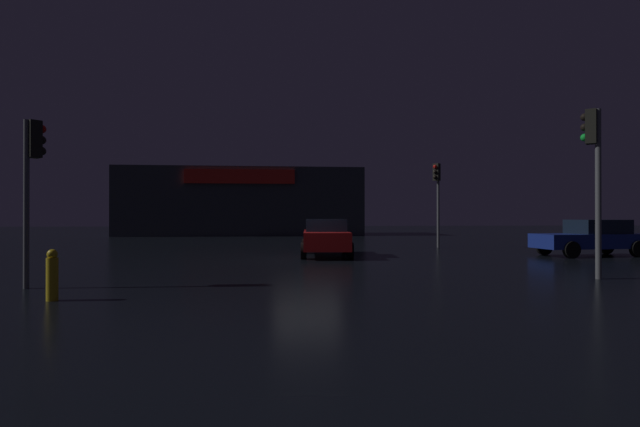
{
  "coord_description": "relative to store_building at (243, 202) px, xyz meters",
  "views": [
    {
      "loc": [
        -1.38,
        -18.52,
        1.66
      ],
      "look_at": [
        0.78,
        2.96,
        1.76
      ],
      "focal_mm": 27.69,
      "sensor_mm": 36.0,
      "label": 1
    }
  ],
  "objects": [
    {
      "name": "ground_plane",
      "position": [
        3.8,
        -25.21,
        -2.83
      ],
      "size": [
        120.0,
        120.0,
        0.0
      ],
      "primitive_type": "plane",
      "color": "black"
    },
    {
      "name": "store_building",
      "position": [
        0.0,
        0.0,
        0.0
      ],
      "size": [
        20.21,
        8.11,
        5.65
      ],
      "color": "#33383D",
      "rests_on": "ground"
    },
    {
      "name": "traffic_signal_main",
      "position": [
        11.04,
        -18.87,
        0.3
      ],
      "size": [
        0.43,
        0.41,
        4.37
      ],
      "color": "#595B60",
      "rests_on": "ground"
    },
    {
      "name": "traffic_signal_opposite",
      "position": [
        -3.03,
        -31.81,
        0.01
      ],
      "size": [
        0.42,
        0.42,
        3.85
      ],
      "color": "#595B60",
      "rests_on": "ground"
    },
    {
      "name": "traffic_signal_cross_left",
      "position": [
        10.9,
        -31.54,
        0.31
      ],
      "size": [
        0.43,
        0.42,
        4.47
      ],
      "color": "#595B60",
      "rests_on": "ground"
    },
    {
      "name": "car_near",
      "position": [
        15.59,
        -24.66,
        -2.06
      ],
      "size": [
        4.63,
        2.21,
        1.5
      ],
      "color": "navy",
      "rests_on": "ground"
    },
    {
      "name": "car_far",
      "position": [
        4.68,
        -23.58,
        -2.05
      ],
      "size": [
        2.28,
        4.72,
        1.52
      ],
      "color": "#A51414",
      "rests_on": "ground"
    },
    {
      "name": "fire_hydrant",
      "position": [
        -1.82,
        -33.64,
        -2.33
      ],
      "size": [
        0.22,
        0.22,
        1.01
      ],
      "color": "gold",
      "rests_on": "ground"
    }
  ]
}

